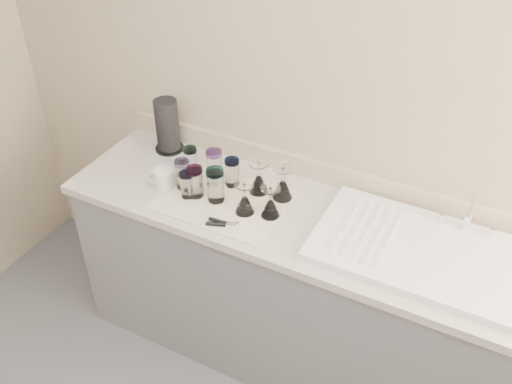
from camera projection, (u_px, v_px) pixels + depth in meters
The scene contains 18 objects.
room_envelope at pixel (69, 290), 1.22m from camera, with size 3.54×3.50×2.52m.
counter_unit at pixel (288, 286), 2.73m from camera, with size 2.06×0.62×0.90m.
sink_unit at pixel (419, 250), 2.25m from camera, with size 0.82×0.50×0.22m.
dish_towel at pixel (223, 200), 2.54m from camera, with size 0.55×0.42×0.01m, color silver.
tumbler_teal at pixel (191, 160), 2.66m from camera, with size 0.07×0.07×0.13m.
tumbler_cyan at pixel (214, 165), 2.61m from camera, with size 0.08×0.08×0.15m.
tumbler_purple at pixel (232, 172), 2.58m from camera, with size 0.07×0.07×0.14m.
tumbler_magenta at pixel (183, 174), 2.57m from camera, with size 0.07×0.07×0.14m.
tumbler_blue at pixel (195, 182), 2.51m from camera, with size 0.07×0.07×0.15m.
tumbler_lavender at pixel (215, 185), 2.48m from camera, with size 0.08×0.08×0.16m.
tumbler_extra at pixel (187, 184), 2.51m from camera, with size 0.06×0.06×0.13m.
goblet_back_left at pixel (259, 182), 2.55m from camera, with size 0.09×0.09×0.16m.
goblet_back_right at pixel (283, 187), 2.51m from camera, with size 0.09×0.09×0.16m.
goblet_front_left at pixel (245, 202), 2.43m from camera, with size 0.08×0.08×0.15m.
goblet_front_right at pixel (270, 206), 2.41m from camera, with size 0.08×0.08×0.15m.
can_opener at pixel (223, 224), 2.38m from camera, with size 0.14×0.07×0.02m.
white_mug at pixel (164, 179), 2.59m from camera, with size 0.14×0.12×0.09m.
paper_towel_roll at pixel (167, 126), 2.80m from camera, with size 0.14×0.14×0.27m.
Camera 1 is at (0.75, -0.57, 2.46)m, focal length 40.00 mm.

